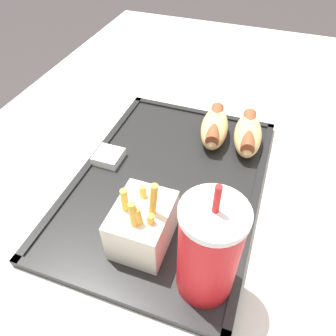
{
  "coord_description": "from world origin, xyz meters",
  "views": [
    {
      "loc": [
        0.38,
        0.11,
        1.15
      ],
      "look_at": [
        0.03,
        -0.01,
        0.79
      ],
      "focal_mm": 35.0,
      "sensor_mm": 36.0,
      "label": 1
    }
  ],
  "objects_px": {
    "sauce_cup_mayo": "(109,156)",
    "hot_dog_near": "(214,127)",
    "hot_dog_far": "(248,134)",
    "soda_cup": "(209,251)",
    "fries_carton": "(143,225)"
  },
  "relations": [
    {
      "from": "soda_cup",
      "to": "fries_carton",
      "type": "xyz_separation_m",
      "value": [
        -0.03,
        -0.1,
        -0.04
      ]
    },
    {
      "from": "soda_cup",
      "to": "sauce_cup_mayo",
      "type": "height_order",
      "value": "soda_cup"
    },
    {
      "from": "hot_dog_far",
      "to": "sauce_cup_mayo",
      "type": "distance_m",
      "value": 0.25
    },
    {
      "from": "hot_dog_near",
      "to": "sauce_cup_mayo",
      "type": "distance_m",
      "value": 0.2
    },
    {
      "from": "hot_dog_near",
      "to": "hot_dog_far",
      "type": "bearing_deg",
      "value": 90.0
    },
    {
      "from": "sauce_cup_mayo",
      "to": "soda_cup",
      "type": "bearing_deg",
      "value": 52.9
    },
    {
      "from": "fries_carton",
      "to": "sauce_cup_mayo",
      "type": "xyz_separation_m",
      "value": [
        -0.13,
        -0.12,
        -0.03
      ]
    },
    {
      "from": "fries_carton",
      "to": "sauce_cup_mayo",
      "type": "distance_m",
      "value": 0.18
    },
    {
      "from": "soda_cup",
      "to": "hot_dog_far",
      "type": "height_order",
      "value": "soda_cup"
    },
    {
      "from": "soda_cup",
      "to": "hot_dog_near",
      "type": "xyz_separation_m",
      "value": [
        -0.29,
        -0.06,
        -0.05
      ]
    },
    {
      "from": "hot_dog_near",
      "to": "sauce_cup_mayo",
      "type": "relative_size",
      "value": 2.64
    },
    {
      "from": "sauce_cup_mayo",
      "to": "hot_dog_near",
      "type": "bearing_deg",
      "value": 127.72
    },
    {
      "from": "soda_cup",
      "to": "sauce_cup_mayo",
      "type": "distance_m",
      "value": 0.28
    },
    {
      "from": "soda_cup",
      "to": "hot_dog_near",
      "type": "height_order",
      "value": "soda_cup"
    },
    {
      "from": "hot_dog_far",
      "to": "sauce_cup_mayo",
      "type": "height_order",
      "value": "hot_dog_far"
    }
  ]
}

